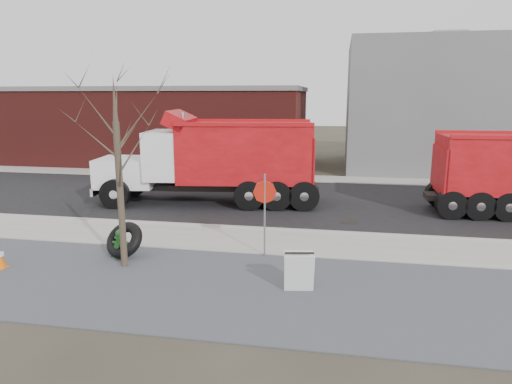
% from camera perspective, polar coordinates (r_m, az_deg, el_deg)
% --- Properties ---
extents(ground, '(120.00, 120.00, 0.00)m').
position_cam_1_polar(ground, '(14.69, -0.12, -6.53)').
color(ground, '#383328').
rests_on(ground, ground).
extents(gravel_verge, '(60.00, 5.00, 0.03)m').
position_cam_1_polar(gravel_verge, '(11.49, -3.36, -11.88)').
color(gravel_verge, slate).
rests_on(gravel_verge, ground).
extents(sidewalk, '(60.00, 2.50, 0.06)m').
position_cam_1_polar(sidewalk, '(14.91, 0.05, -6.12)').
color(sidewalk, '#9E9B93').
rests_on(sidewalk, ground).
extents(curb, '(60.00, 0.15, 0.11)m').
position_cam_1_polar(curb, '(16.13, 0.88, -4.63)').
color(curb, '#9E9B93').
rests_on(curb, ground).
extents(road, '(60.00, 9.40, 0.02)m').
position_cam_1_polar(road, '(20.69, 3.05, -1.05)').
color(road, black).
rests_on(road, ground).
extents(far_sidewalk, '(60.00, 2.00, 0.06)m').
position_cam_1_polar(far_sidewalk, '(26.24, 4.64, 1.74)').
color(far_sidewalk, '#9E9B93').
rests_on(far_sidewalk, ground).
extents(building_grey, '(12.00, 10.00, 8.00)m').
position_cam_1_polar(building_grey, '(32.36, 22.22, 9.90)').
color(building_grey, slate).
rests_on(building_grey, ground).
extents(building_brick, '(20.20, 8.20, 5.30)m').
position_cam_1_polar(building_brick, '(33.22, -11.96, 8.22)').
color(building_brick, maroon).
rests_on(building_brick, ground).
extents(bare_tree, '(3.20, 3.20, 5.20)m').
position_cam_1_polar(bare_tree, '(12.57, -16.93, 5.23)').
color(bare_tree, '#382D23').
rests_on(bare_tree, ground).
extents(fire_hydrant, '(0.48, 0.47, 0.86)m').
position_cam_1_polar(fire_hydrant, '(13.98, -16.60, -6.31)').
color(fire_hydrant, '#26632B').
rests_on(fire_hydrant, ground).
extents(truck_tire, '(1.36, 1.24, 1.09)m').
position_cam_1_polar(truck_tire, '(13.98, -16.13, -5.79)').
color(truck_tire, black).
rests_on(truck_tire, ground).
extents(stop_sign, '(0.67, 0.16, 2.48)m').
position_cam_1_polar(stop_sign, '(13.10, 1.10, -1.05)').
color(stop_sign, gray).
rests_on(stop_sign, ground).
extents(sandwich_board, '(0.77, 0.55, 0.98)m').
position_cam_1_polar(sandwich_board, '(11.16, 5.40, -9.86)').
color(sandwich_board, white).
rests_on(sandwich_board, ground).
extents(dump_truck_red_b, '(9.70, 3.84, 4.00)m').
position_cam_1_polar(dump_truck_red_b, '(19.85, -5.00, 4.30)').
color(dump_truck_red_b, black).
rests_on(dump_truck_red_b, ground).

